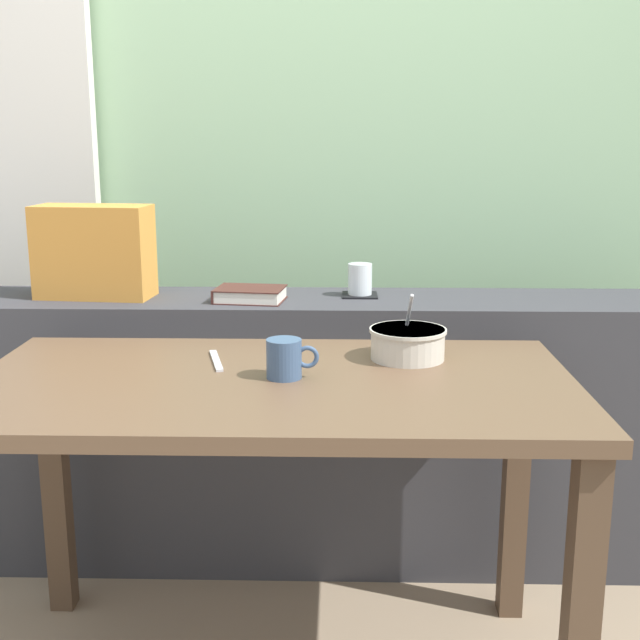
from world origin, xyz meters
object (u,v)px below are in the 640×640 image
juice_glass (360,280)px  fork_utensil (216,361)px  closed_book (250,294)px  throw_pillow (94,252)px  ceramic_mug (285,359)px  soup_bowl (408,344)px  coaster_square (360,295)px  breakfast_table (274,426)px

juice_glass → fork_utensil: (-0.34, -0.51, -0.10)m
juice_glass → closed_book: 0.32m
throw_pillow → ceramic_mug: size_ratio=2.83×
soup_bowl → closed_book: bearing=136.3°
coaster_square → ceramic_mug: bearing=-105.4°
juice_glass → throw_pillow: (-0.75, -0.03, 0.08)m
coaster_square → throw_pillow: bearing=-177.4°
breakfast_table → closed_book: bearing=101.1°
closed_book → fork_utensil: 0.44m
soup_bowl → ceramic_mug: (-0.27, -0.16, 0.01)m
breakfast_table → throw_pillow: throw_pillow is taller
coaster_square → closed_book: size_ratio=0.49×
closed_book → ceramic_mug: size_ratio=1.79×
breakfast_table → juice_glass: size_ratio=14.62×
breakfast_table → coaster_square: 0.69m
breakfast_table → juice_glass: juice_glass is taller
breakfast_table → fork_utensil: (-0.14, 0.13, 0.11)m
ceramic_mug → coaster_square: bearing=74.6°
juice_glass → closed_book: (-0.31, -0.08, -0.03)m
closed_book → throw_pillow: throw_pillow is taller
closed_book → soup_bowl: bearing=-43.7°
throw_pillow → ceramic_mug: throw_pillow is taller
closed_book → soup_bowl: 0.57m
breakfast_table → juice_glass: (0.20, 0.64, 0.21)m
breakfast_table → soup_bowl: bearing=29.0°
ceramic_mug → breakfast_table: bearing=-163.6°
throw_pillow → ceramic_mug: 0.84m
coaster_square → closed_book: bearing=-165.9°
closed_book → ceramic_mug: (0.14, -0.55, -0.03)m
closed_book → ceramic_mug: 0.57m
coaster_square → juice_glass: bearing=0.0°
soup_bowl → ceramic_mug: soup_bowl is taller
ceramic_mug → soup_bowl: bearing=30.1°
breakfast_table → throw_pillow: size_ratio=4.04×
fork_utensil → soup_bowl: bearing=-9.1°
throw_pillow → fork_utensil: (0.41, -0.47, -0.18)m
juice_glass → closed_book: bearing=-165.9°
coaster_square → fork_utensil: coaster_square is taller
closed_book → fork_utensil: (-0.03, -0.43, -0.07)m
closed_book → soup_bowl: soup_bowl is taller
breakfast_table → juice_glass: 0.70m
breakfast_table → ceramic_mug: size_ratio=11.45×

